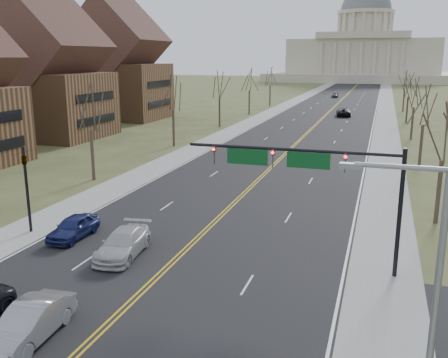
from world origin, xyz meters
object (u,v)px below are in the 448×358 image
Objects in this scene: car_sb_inner_lead at (30,323)px; car_far_nb at (344,112)px; signal_mast at (307,169)px; car_sb_outer_second at (73,227)px; car_sb_inner_second at (123,243)px; car_far_sb at (335,95)px; street_light at (425,302)px; signal_left at (26,180)px.

car_sb_inner_lead is 89.02m from car_far_nb.
signal_mast is 16.16m from car_sb_outer_second.
car_sb_inner_second is 1.18× the size of car_far_sb.
car_sb_inner_second is at bearing -170.06° from signal_mast.
car_sb_inner_lead is 9.59m from car_sb_inner_second.
car_sb_inner_second reaches higher than car_sb_outer_second.
street_light is 2.05× the size of car_sb_outer_second.
car_sb_outer_second is 0.76× the size of car_far_nb.
signal_left is 1.03× the size of car_far_nb.
car_sb_inner_lead is 0.91× the size of car_sb_inner_second.
signal_left is 27.78m from street_light.
signal_left reaches higher than car_sb_inner_second.
car_far_nb reaches higher than car_sb_inner_second.
signal_left is at bearing 150.88° from street_light.
car_far_sb is (-6.21, 48.48, -0.04)m from car_far_nb.
street_light is at bearing -83.56° from car_far_sb.
signal_left is 78.89m from car_far_nb.
signal_left reaches higher than car_sb_inner_lead.
car_far_sb is (-15.30, 139.35, -4.44)m from street_light.
car_sb_outer_second is 126.12m from car_far_sb.
signal_mast is 2.73× the size of car_sb_outer_second.
car_far_sb is (-10.00, 125.85, -4.98)m from signal_mast.
street_light reaches higher than signal_mast.
street_light is 24.99m from car_sb_outer_second.
car_sb_outer_second is at bearing -2.63° from signal_left.
car_far_sb is at bearing 96.26° from street_light.
signal_left is at bearing 124.13° from car_sb_inner_lead.
street_light is at bearing -11.90° from car_sb_inner_lead.
signal_mast is 14.51m from street_light.
signal_mast is 19.06m from signal_left.
signal_left is at bearing 180.00° from signal_mast.
signal_left is at bearing 71.86° from car_far_nb.
street_light is at bearing -68.59° from signal_mast.
signal_mast is 2.02× the size of signal_left.
street_light is (5.29, -13.50, -0.54)m from signal_mast.
car_sb_outer_second is (-5.45, 11.27, -0.05)m from car_sb_inner_lead.
car_sb_inner_lead is at bearing 78.99° from car_far_nb.
street_light is 1.55× the size of car_far_nb.
car_far_nb reaches higher than car_far_sb.
car_sb_inner_lead is at bearing -91.78° from car_sb_inner_second.
car_far_nb reaches higher than car_sb_inner_lead.
car_sb_inner_lead is 0.84× the size of car_far_nb.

